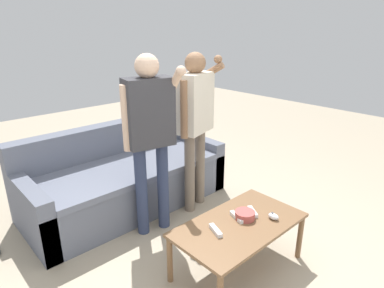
{
  "coord_description": "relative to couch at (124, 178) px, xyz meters",
  "views": [
    {
      "loc": [
        -1.59,
        -1.37,
        1.84
      ],
      "look_at": [
        0.09,
        0.46,
        0.95
      ],
      "focal_mm": 30.8,
      "sensor_mm": 36.0,
      "label": 1
    }
  ],
  "objects": [
    {
      "name": "ground_plane",
      "position": [
        -0.04,
        -1.48,
        -0.29
      ],
      "size": [
        12.0,
        12.0,
        0.0
      ],
      "primitive_type": "plane",
      "color": "tan"
    },
    {
      "name": "couch",
      "position": [
        0.0,
        0.0,
        0.0
      ],
      "size": [
        2.09,
        0.94,
        0.83
      ],
      "color": "slate",
      "rests_on": "ground"
    },
    {
      "name": "coffee_table",
      "position": [
        0.1,
        -1.51,
        0.08
      ],
      "size": [
        1.03,
        0.57,
        0.42
      ],
      "color": "brown",
      "rests_on": "ground"
    },
    {
      "name": "snack_bowl",
      "position": [
        0.18,
        -1.49,
        0.16
      ],
      "size": [
        0.16,
        0.16,
        0.06
      ],
      "primitive_type": "cylinder",
      "color": "#B24C47",
      "rests_on": "coffee_table"
    },
    {
      "name": "game_remote_nunchuk",
      "position": [
        0.34,
        -1.65,
        0.15
      ],
      "size": [
        0.06,
        0.09,
        0.05
      ],
      "color": "white",
      "rests_on": "coffee_table"
    },
    {
      "name": "player_center",
      "position": [
        -0.07,
        -0.62,
        0.74
      ],
      "size": [
        0.47,
        0.43,
        1.63
      ],
      "color": "#2D3856",
      "rests_on": "ground"
    },
    {
      "name": "player_right",
      "position": [
        0.52,
        -0.56,
        0.72
      ],
      "size": [
        0.51,
        0.32,
        1.61
      ],
      "color": "#756656",
      "rests_on": "ground"
    },
    {
      "name": "game_remote_wand_near",
      "position": [
        -0.12,
        -1.47,
        0.14
      ],
      "size": [
        0.09,
        0.16,
        0.03
      ],
      "color": "white",
      "rests_on": "coffee_table"
    },
    {
      "name": "game_remote_wand_far",
      "position": [
        0.28,
        -1.49,
        0.14
      ],
      "size": [
        0.11,
        0.14,
        0.03
      ],
      "color": "white",
      "rests_on": "coffee_table"
    },
    {
      "name": "game_remote_wand_spare",
      "position": [
        0.13,
        -1.45,
        0.14
      ],
      "size": [
        0.09,
        0.17,
        0.03
      ],
      "color": "white",
      "rests_on": "coffee_table"
    }
  ]
}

